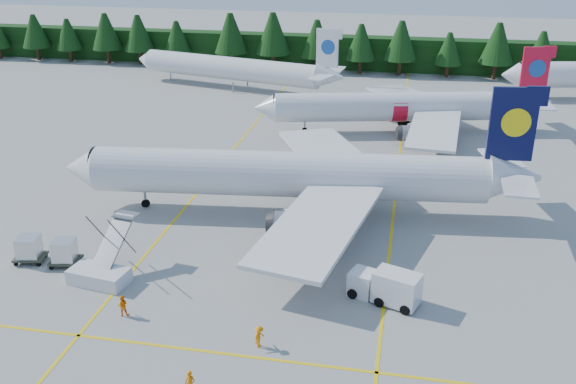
% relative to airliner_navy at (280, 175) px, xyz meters
% --- Properties ---
extents(ground, '(320.00, 320.00, 0.00)m').
position_rel_airliner_navy_xyz_m(ground, '(4.70, -16.19, -3.78)').
color(ground, gray).
rests_on(ground, ground).
extents(taxi_stripe_a, '(0.25, 120.00, 0.01)m').
position_rel_airliner_navy_xyz_m(taxi_stripe_a, '(-9.30, 3.81, -3.78)').
color(taxi_stripe_a, yellow).
rests_on(taxi_stripe_a, ground).
extents(taxi_stripe_b, '(0.25, 120.00, 0.01)m').
position_rel_airliner_navy_xyz_m(taxi_stripe_b, '(10.70, 3.81, -3.78)').
color(taxi_stripe_b, yellow).
rests_on(taxi_stripe_b, ground).
extents(taxi_stripe_cross, '(80.00, 0.25, 0.01)m').
position_rel_airliner_navy_xyz_m(taxi_stripe_cross, '(4.70, -22.19, -3.78)').
color(taxi_stripe_cross, yellow).
rests_on(taxi_stripe_cross, ground).
extents(treeline_hedge, '(220.00, 4.00, 6.00)m').
position_rel_airliner_navy_xyz_m(treeline_hedge, '(4.70, 65.81, -0.78)').
color(treeline_hedge, black).
rests_on(treeline_hedge, ground).
extents(airliner_navy, '(43.24, 35.41, 12.59)m').
position_rel_airliner_navy_xyz_m(airliner_navy, '(0.00, 0.00, 0.00)').
color(airliner_navy, silver).
rests_on(airliner_navy, ground).
extents(airliner_red, '(37.35, 30.39, 11.03)m').
position_rel_airliner_navy_xyz_m(airliner_red, '(9.34, 27.62, -0.47)').
color(airliner_red, silver).
rests_on(airliner_red, ground).
extents(airliner_far_left, '(36.61, 11.93, 10.84)m').
position_rel_airliner_navy_xyz_m(airliner_far_left, '(-19.12, 46.81, -0.38)').
color(airliner_far_left, silver).
rests_on(airliner_far_left, ground).
extents(airstairs, '(4.79, 6.51, 4.05)m').
position_rel_airliner_navy_xyz_m(airstairs, '(-10.95, -15.21, -2.90)').
color(airstairs, silver).
rests_on(airstairs, ground).
extents(service_truck, '(5.55, 3.55, 2.52)m').
position_rel_airliner_navy_xyz_m(service_truck, '(10.64, -13.82, -2.54)').
color(service_truck, white).
rests_on(service_truck, ground).
extents(uld_pair, '(5.85, 2.30, 1.86)m').
position_rel_airliner_navy_xyz_m(uld_pair, '(-16.52, -13.50, -2.53)').
color(uld_pair, '#2E3425').
rests_on(uld_pair, ground).
extents(crew_a, '(0.65, 0.43, 1.75)m').
position_rel_airliner_navy_xyz_m(crew_a, '(0.11, -26.40, -2.91)').
color(crew_a, orange).
rests_on(crew_a, ground).
extents(crew_b, '(0.93, 0.82, 1.59)m').
position_rel_airliner_navy_xyz_m(crew_b, '(-7.35, -19.31, -2.99)').
color(crew_b, orange).
rests_on(crew_b, ground).
extents(crew_c, '(0.61, 0.75, 1.57)m').
position_rel_airliner_navy_xyz_m(crew_c, '(2.97, -21.02, -3.00)').
color(crew_c, orange).
rests_on(crew_c, ground).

